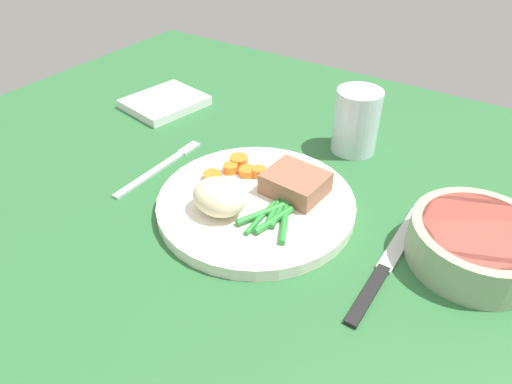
% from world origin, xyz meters
% --- Properties ---
extents(dining_table, '(1.20, 0.90, 0.02)m').
position_xyz_m(dining_table, '(0.00, 0.00, 0.01)').
color(dining_table, '#2D6B38').
rests_on(dining_table, ground).
extents(dinner_plate, '(0.25, 0.25, 0.02)m').
position_xyz_m(dinner_plate, '(-0.02, -0.03, 0.03)').
color(dinner_plate, white).
rests_on(dinner_plate, dining_table).
extents(meat_portion, '(0.08, 0.07, 0.03)m').
position_xyz_m(meat_portion, '(0.01, 0.01, 0.05)').
color(meat_portion, '#936047').
rests_on(meat_portion, dinner_plate).
extents(mashed_potatoes, '(0.07, 0.05, 0.04)m').
position_xyz_m(mashed_potatoes, '(-0.04, -0.07, 0.06)').
color(mashed_potatoes, beige).
rests_on(mashed_potatoes, dinner_plate).
extents(carrot_slices, '(0.07, 0.07, 0.01)m').
position_xyz_m(carrot_slices, '(-0.07, 0.00, 0.04)').
color(carrot_slices, orange).
rests_on(carrot_slices, dinner_plate).
extents(green_beans, '(0.07, 0.09, 0.01)m').
position_xyz_m(green_beans, '(0.02, -0.05, 0.04)').
color(green_beans, '#2D8C38').
rests_on(green_beans, dinner_plate).
extents(fork, '(0.01, 0.17, 0.00)m').
position_xyz_m(fork, '(-0.18, -0.03, 0.02)').
color(fork, silver).
rests_on(fork, dining_table).
extents(knife, '(0.02, 0.21, 0.01)m').
position_xyz_m(knife, '(0.15, -0.03, 0.02)').
color(knife, black).
rests_on(knife, dining_table).
extents(water_glass, '(0.07, 0.07, 0.09)m').
position_xyz_m(water_glass, '(0.02, 0.17, 0.06)').
color(water_glass, silver).
rests_on(water_glass, dining_table).
extents(salad_bowl, '(0.14, 0.14, 0.05)m').
position_xyz_m(salad_bowl, '(0.23, 0.03, 0.05)').
color(salad_bowl, '#99B28C').
rests_on(salad_bowl, dining_table).
extents(napkin, '(0.13, 0.14, 0.01)m').
position_xyz_m(napkin, '(-0.32, 0.12, 0.03)').
color(napkin, white).
rests_on(napkin, dining_table).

